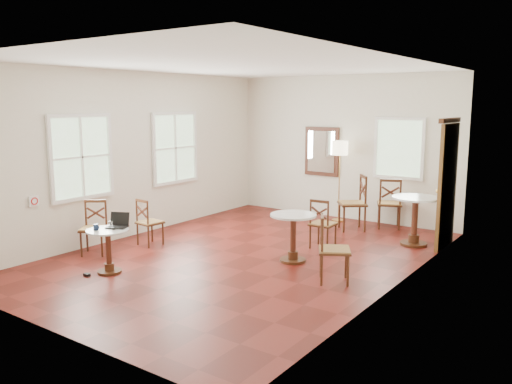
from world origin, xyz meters
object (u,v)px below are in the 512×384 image
cafe_table_back (415,215)px  chair_near_b (94,228)px  chair_mid_a (323,224)px  power_adapter (87,275)px  mouse (114,228)px  water_glass (110,225)px  laptop (118,224)px  cafe_table_mid (293,232)px  cafe_table_near (108,246)px  chair_near_a (149,222)px  navy_mug (96,227)px  floor_lamp (340,153)px  chair_back_a (389,203)px  chair_back_b (354,203)px  chair_mid_b (333,249)px

cafe_table_back → chair_near_b: size_ratio=0.97×
chair_mid_a → power_adapter: size_ratio=8.70×
cafe_table_back → chair_mid_a: chair_mid_a is taller
mouse → water_glass: (-0.08, 0.02, 0.04)m
laptop → cafe_table_mid: bearing=18.6°
cafe_table_near → mouse: bearing=34.0°
chair_near_a → navy_mug: size_ratio=7.60×
cafe_table_mid → cafe_table_back: size_ratio=0.89×
floor_lamp → laptop: (-1.18, -4.79, -0.72)m
chair_back_a → navy_mug: 5.64m
cafe_table_back → chair_back_a: chair_back_a is taller
cafe_table_near → water_glass: (-0.01, 0.06, 0.30)m
chair_near_b → chair_back_b: bearing=18.5°
cafe_table_near → water_glass: water_glass is taller
cafe_table_near → cafe_table_back: bearing=52.6°
chair_back_a → water_glass: size_ratio=9.10×
laptop → navy_mug: laptop is taller
floor_lamp → cafe_table_mid: bearing=-76.7°
cafe_table_near → chair_back_a: chair_back_a is taller
chair_mid_a → chair_mid_b: bearing=120.4°
chair_near_b → floor_lamp: size_ratio=0.52×
cafe_table_back → chair_near_b: chair_near_b is taller
chair_near_b → floor_lamp: 5.07m
chair_mid_b → chair_back_a: bearing=-21.0°
chair_back_b → chair_near_a: bearing=-76.9°
chair_near_b → navy_mug: chair_near_b is taller
navy_mug → chair_near_b: bearing=144.5°
cafe_table_near → floor_lamp: floor_lamp is taller
chair_near_a → chair_back_b: (2.41, 3.06, 0.13)m
chair_near_a → chair_near_b: size_ratio=0.94×
water_glass → chair_near_b: bearing=155.4°
cafe_table_back → chair_back_b: bearing=162.9°
chair_back_b → chair_back_a: bearing=98.4°
floor_lamp → navy_mug: bearing=-104.2°
chair_back_b → laptop: bearing=-61.2°
floor_lamp → mouse: floor_lamp is taller
chair_back_b → laptop: chair_back_b is taller
mouse → cafe_table_mid: bearing=29.7°
cafe_table_near → cafe_table_mid: bearing=46.8°
cafe_table_back → chair_mid_a: 1.63m
cafe_table_mid → chair_mid_b: 1.05m
cafe_table_back → water_glass: (-3.11, -3.98, 0.17)m
chair_mid_b → water_glass: size_ratio=8.48×
chair_mid_b → floor_lamp: bearing=-4.6°
chair_mid_b → chair_back_b: chair_back_b is taller
laptop → chair_near_a: bearing=93.0°
cafe_table_mid → floor_lamp: bearing=103.3°
cafe_table_near → chair_back_a: size_ratio=0.65×
chair_mid_b → laptop: chair_mid_b is taller
cafe_table_near → mouse: mouse is taller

